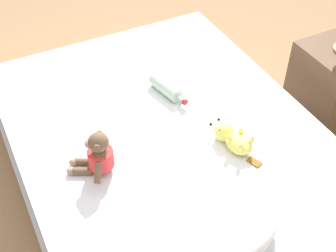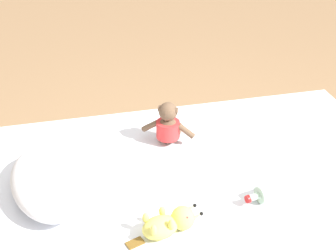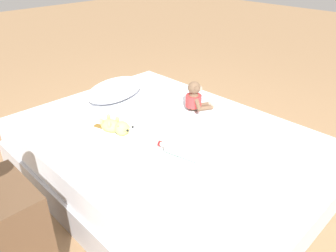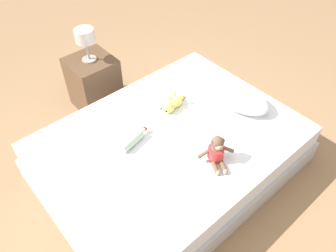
# 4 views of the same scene
# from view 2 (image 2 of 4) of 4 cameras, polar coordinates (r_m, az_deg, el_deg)

# --- Properties ---
(ground_plane) EXTENTS (16.00, 16.00, 0.00)m
(ground_plane) POSITION_cam_2_polar(r_m,az_deg,el_deg) (2.50, 4.25, -14.63)
(ground_plane) COLOR #93704C
(bed) EXTENTS (1.56, 2.08, 0.41)m
(bed) POSITION_cam_2_polar(r_m,az_deg,el_deg) (2.35, 4.45, -11.20)
(bed) COLOR #B2B2B7
(bed) RESTS_ON ground_plane
(pillow) EXTENTS (0.60, 0.41, 0.15)m
(pillow) POSITION_cam_2_polar(r_m,az_deg,el_deg) (2.18, -14.06, -6.39)
(pillow) COLOR white
(pillow) RESTS_ON bed
(plush_monkey) EXTENTS (0.25, 0.27, 0.24)m
(plush_monkey) POSITION_cam_2_polar(r_m,az_deg,el_deg) (2.46, 0.07, 0.06)
(plush_monkey) COLOR brown
(plush_monkey) RESTS_ON bed
(plush_yellow_creature) EXTENTS (0.15, 0.33, 0.10)m
(plush_yellow_creature) POSITION_cam_2_polar(r_m,az_deg,el_deg) (1.96, 0.21, -11.48)
(plush_yellow_creature) COLOR #EAE066
(plush_yellow_creature) RESTS_ON bed
(glass_bottle) EXTENTS (0.12, 0.29, 0.08)m
(glass_bottle) POSITION_cam_2_polar(r_m,az_deg,el_deg) (2.19, 13.00, -7.32)
(glass_bottle) COLOR #B2D1B7
(glass_bottle) RESTS_ON bed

